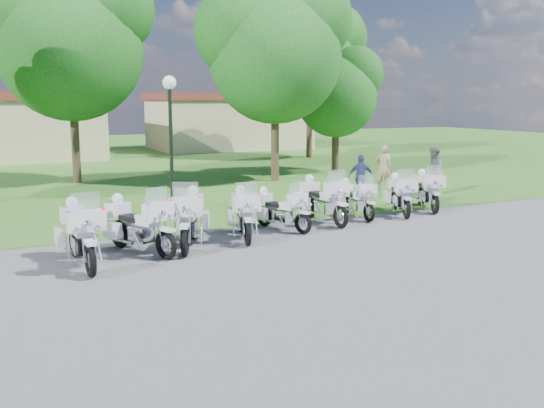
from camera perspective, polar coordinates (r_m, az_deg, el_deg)
name	(u,v)px	position (r m, az deg, el deg)	size (l,w,h in m)	color
ground	(257,254)	(14.58, -1.41, -4.69)	(100.00, 100.00, 0.00)	#515156
grass_lawn	(85,157)	(40.47, -17.19, 4.22)	(100.00, 48.00, 0.01)	#396C22
motorcycle_0	(80,233)	(14.11, -17.66, -2.60)	(0.90, 2.60, 1.75)	black
motorcycle_1	(138,224)	(14.90, -12.54, -1.85)	(1.45, 2.32, 1.67)	black
motorcycle_2	(190,217)	(15.35, -7.75, -1.25)	(1.50, 2.42, 1.74)	black
motorcycle_3	(243,213)	(16.16, -2.71, -0.84)	(1.20, 2.31, 1.59)	black
motorcycle_4	(280,209)	(17.15, 0.74, -0.45)	(1.15, 2.03, 1.42)	black
motorcycle_5	(322,199)	(18.24, 4.74, 0.46)	(0.82, 2.48, 1.66)	black
motorcycle_6	(355,198)	(19.17, 7.83, 0.54)	(0.77, 2.10, 1.41)	black
motorcycle_7	(400,194)	(19.97, 11.92, 0.94)	(1.31, 2.14, 1.53)	black
motorcycle_8	(427,189)	(21.07, 14.39, 1.33)	(1.34, 2.18, 1.56)	black
lamp_post	(170,110)	(19.92, -9.57, 8.69)	(0.44, 0.44, 4.40)	black
tree_1	(68,35)	(28.15, -18.66, 14.87)	(7.22, 6.16, 9.62)	#38281C
tree_2	(274,44)	(27.44, 0.15, 14.82)	(6.85, 5.84, 9.13)	#38281C
tree_3	(335,89)	(30.81, 5.99, 10.71)	(4.72, 4.02, 6.29)	#38281C
tree_4	(309,56)	(38.69, 3.49, 13.71)	(7.12, 6.08, 9.50)	#38281C
building_east	(228,121)	(46.07, -4.12, 7.83)	(11.44, 7.28, 4.10)	#C3B18D
bystander_a	(383,168)	(24.97, 10.44, 3.37)	(0.67, 0.44, 1.83)	tan
bystander_b	(433,171)	(24.09, 14.91, 3.04)	(0.92, 0.71, 1.89)	slate
bystander_c	(361,177)	(22.71, 8.37, 2.54)	(0.95, 0.40, 1.63)	navy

